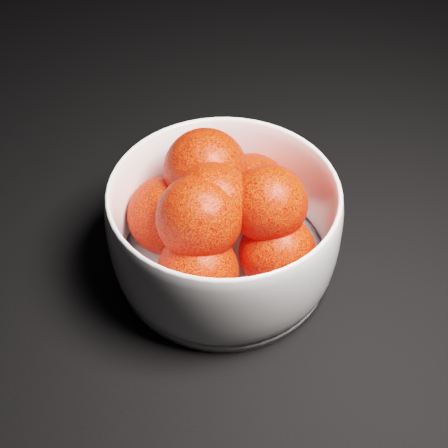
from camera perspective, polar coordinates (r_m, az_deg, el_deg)
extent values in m
cube|color=black|center=(0.83, 13.65, 12.30)|extent=(3.00, 3.00, 0.00)
cylinder|color=white|center=(0.58, 0.00, -3.37)|extent=(0.19, 0.19, 0.01)
sphere|color=red|center=(0.59, 2.55, 3.11)|extent=(0.07, 0.07, 0.07)
sphere|color=red|center=(0.57, -5.14, 0.81)|extent=(0.07, 0.07, 0.07)
sphere|color=red|center=(0.52, -2.40, -4.33)|extent=(0.07, 0.07, 0.07)
sphere|color=red|center=(0.53, 4.89, -2.59)|extent=(0.07, 0.07, 0.07)
sphere|color=red|center=(0.55, -1.70, 4.96)|extent=(0.07, 0.07, 0.07)
sphere|color=red|center=(0.51, -2.28, 0.58)|extent=(0.07, 0.07, 0.07)
sphere|color=red|center=(0.52, 4.08, 1.86)|extent=(0.07, 0.07, 0.07)
sphere|color=red|center=(0.52, -1.10, 1.90)|extent=(0.07, 0.07, 0.07)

